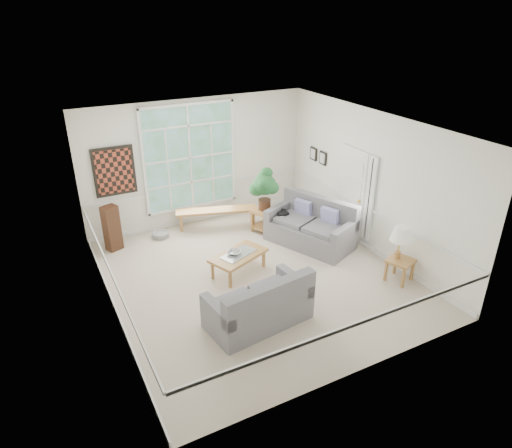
{
  "coord_description": "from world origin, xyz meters",
  "views": [
    {
      "loc": [
        -3.57,
        -6.83,
        4.92
      ],
      "look_at": [
        0.1,
        0.2,
        1.05
      ],
      "focal_mm": 32.0,
      "sensor_mm": 36.0,
      "label": 1
    }
  ],
  "objects": [
    {
      "name": "loveseat_right",
      "position": [
        1.69,
        0.65,
        0.51
      ],
      "size": [
        1.64,
        2.12,
        1.02
      ],
      "primitive_type": "cube",
      "rotation": [
        0.0,
        0.0,
        0.4
      ],
      "color": "slate",
      "rests_on": "floor"
    },
    {
      "name": "coffee_table",
      "position": [
        -0.25,
        0.29,
        0.21
      ],
      "size": [
        1.29,
        1.01,
        0.43
      ],
      "primitive_type": "cube",
      "rotation": [
        0.0,
        0.0,
        0.38
      ],
      "color": "#A1713A",
      "rests_on": "floor"
    },
    {
      "name": "houseplant",
      "position": [
        1.12,
        1.72,
        1.05
      ],
      "size": [
        0.68,
        0.68,
        1.0
      ],
      "primitive_type": null,
      "rotation": [
        0.0,
        0.0,
        0.19
      ],
      "color": "#20592B",
      "rests_on": "end_table"
    },
    {
      "name": "door_sidelight",
      "position": [
        2.71,
        -0.03,
        1.15
      ],
      "size": [
        0.08,
        0.26,
        1.9
      ],
      "primitive_type": "cube",
      "color": "white",
      "rests_on": "wall_right"
    },
    {
      "name": "window_bench",
      "position": [
        0.2,
        2.42,
        0.23
      ],
      "size": [
        1.97,
        0.96,
        0.45
      ],
      "primitive_type": "cube",
      "rotation": [
        0.0,
        0.0,
        -0.31
      ],
      "color": "#A1713A",
      "rests_on": "floor"
    },
    {
      "name": "wall_frame_far",
      "position": [
        2.71,
        2.15,
        1.55
      ],
      "size": [
        0.04,
        0.26,
        0.32
      ],
      "primitive_type": "cube",
      "color": "black",
      "rests_on": "wall_right"
    },
    {
      "name": "wall_frame_near",
      "position": [
        2.71,
        1.75,
        1.55
      ],
      "size": [
        0.04,
        0.26,
        0.32
      ],
      "primitive_type": "cube",
      "color": "black",
      "rests_on": "wall_right"
    },
    {
      "name": "ceiling",
      "position": [
        0.0,
        0.0,
        3.0
      ],
      "size": [
        5.5,
        6.0,
        0.02
      ],
      "primitive_type": "cube",
      "color": "white",
      "rests_on": "ground"
    },
    {
      "name": "table_lamp",
      "position": [
        2.37,
        -1.34,
        0.8
      ],
      "size": [
        0.47,
        0.47,
        0.67
      ],
      "primitive_type": null,
      "rotation": [
        0.0,
        0.0,
        0.25
      ],
      "color": "white",
      "rests_on": "side_table"
    },
    {
      "name": "cat",
      "position": [
        1.33,
        1.22,
        0.59
      ],
      "size": [
        0.37,
        0.36,
        0.14
      ],
      "primitive_type": "ellipsoid",
      "rotation": [
        0.0,
        0.0,
        0.68
      ],
      "color": "black",
      "rests_on": "loveseat_right"
    },
    {
      "name": "floor_speaker",
      "position": [
        -2.26,
        2.45,
        0.51
      ],
      "size": [
        0.39,
        0.35,
        1.02
      ],
      "primitive_type": "cube",
      "rotation": [
        0.0,
        0.0,
        0.39
      ],
      "color": "#3B2114",
      "rests_on": "floor"
    },
    {
      "name": "wall_front",
      "position": [
        0.0,
        -3.0,
        1.5
      ],
      "size": [
        5.5,
        0.02,
        3.0
      ],
      "primitive_type": "cube",
      "color": "white",
      "rests_on": "ground"
    },
    {
      "name": "loveseat_front",
      "position": [
        -0.64,
        -1.28,
        0.47
      ],
      "size": [
        1.82,
        1.1,
        0.93
      ],
      "primitive_type": "cube",
      "rotation": [
        0.0,
        0.0,
        0.12
      ],
      "color": "slate",
      "rests_on": "floor"
    },
    {
      "name": "wall_back",
      "position": [
        0.0,
        3.0,
        1.5
      ],
      "size": [
        5.5,
        0.02,
        3.0
      ],
      "primitive_type": "cube",
      "color": "white",
      "rests_on": "ground"
    },
    {
      "name": "floor",
      "position": [
        0.0,
        0.0,
        -0.01
      ],
      "size": [
        5.5,
        6.0,
        0.01
      ],
      "primitive_type": "cube",
      "color": "#B9AB9A",
      "rests_on": "ground"
    },
    {
      "name": "pewter_bowl",
      "position": [
        -0.32,
        0.33,
        0.47
      ],
      "size": [
        0.46,
        0.46,
        0.08
      ],
      "primitive_type": "imported",
      "rotation": [
        0.0,
        0.0,
        0.7
      ],
      "color": "#99999E",
      "rests_on": "coffee_table"
    },
    {
      "name": "end_table",
      "position": [
        1.12,
        1.67,
        0.28
      ],
      "size": [
        0.72,
        0.72,
        0.55
      ],
      "primitive_type": "cube",
      "rotation": [
        0.0,
        0.0,
        0.39
      ],
      "color": "#A1713A",
      "rests_on": "floor"
    },
    {
      "name": "wall_right",
      "position": [
        2.75,
        0.0,
        1.5
      ],
      "size": [
        0.02,
        6.0,
        3.0
      ],
      "primitive_type": "cube",
      "color": "white",
      "rests_on": "ground"
    },
    {
      "name": "entry_door",
      "position": [
        2.71,
        0.6,
        1.05
      ],
      "size": [
        0.08,
        0.9,
        2.1
      ],
      "primitive_type": "cube",
      "color": "white",
      "rests_on": "floor"
    },
    {
      "name": "window_back",
      "position": [
        -0.2,
        2.96,
        1.65
      ],
      "size": [
        2.3,
        0.08,
        2.4
      ],
      "primitive_type": "cube",
      "color": "white",
      "rests_on": "wall_back"
    },
    {
      "name": "wall_left",
      "position": [
        -2.75,
        0.0,
        1.5
      ],
      "size": [
        0.02,
        6.0,
        3.0
      ],
      "primitive_type": "cube",
      "color": "white",
      "rests_on": "ground"
    },
    {
      "name": "wall_art",
      "position": [
        -1.95,
        2.95,
        1.6
      ],
      "size": [
        0.9,
        0.06,
        1.1
      ],
      "primitive_type": "cube",
      "color": "#58251A",
      "rests_on": "wall_back"
    },
    {
      "name": "pet_bed",
      "position": [
        -1.19,
        2.54,
        0.06
      ],
      "size": [
        0.48,
        0.48,
        0.12
      ],
      "primitive_type": "cylinder",
      "rotation": [
        0.0,
        0.0,
        0.24
      ],
      "color": "gray",
      "rests_on": "floor"
    },
    {
      "name": "side_table",
      "position": [
        2.4,
        -1.41,
        0.23
      ],
      "size": [
        0.58,
        0.58,
        0.47
      ],
      "primitive_type": "cube",
      "rotation": [
        0.0,
        0.0,
        0.33
      ],
      "color": "#A1713A",
      "rests_on": "floor"
    }
  ]
}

